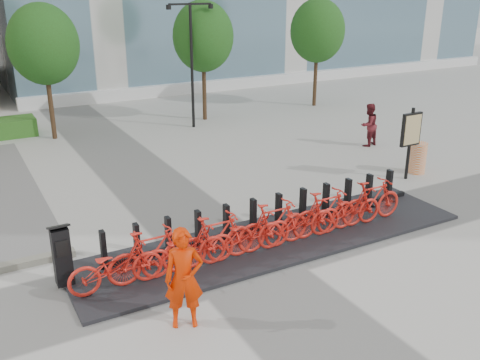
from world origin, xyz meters
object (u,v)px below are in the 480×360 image
pedestrian (369,125)px  map_sign (411,133)px  construction_barrel (418,158)px  kiosk (62,255)px  bike_0 (116,265)px  worker_red (184,278)px

pedestrian → map_sign: (-1.39, -3.35, 0.68)m
pedestrian → construction_barrel: size_ratio=1.61×
kiosk → map_sign: map_sign is taller
bike_0 → pedestrian: pedestrian is taller
bike_0 → construction_barrel: (10.46, 2.27, -0.08)m
bike_0 → construction_barrel: size_ratio=1.91×
kiosk → bike_0: bearing=-38.5°
construction_barrel → bike_0: bearing=-167.8°
kiosk → construction_barrel: kiosk is taller
construction_barrel → map_sign: 1.24m
worker_red → map_sign: (9.02, 3.67, 0.55)m
kiosk → map_sign: size_ratio=0.59×
worker_red → pedestrian: bearing=54.6°
bike_0 → pedestrian: (11.14, 5.38, 0.22)m
bike_0 → kiosk: (-0.87, 0.68, 0.14)m
worker_red → map_sign: map_sign is taller
worker_red → pedestrian: (10.41, 7.02, -0.13)m
kiosk → pedestrian: bearing=20.8°
bike_0 → construction_barrel: bearing=-77.8°
pedestrian → worker_red: bearing=22.8°
construction_barrel → kiosk: bearing=-172.0°
construction_barrel → worker_red: bearing=-158.1°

